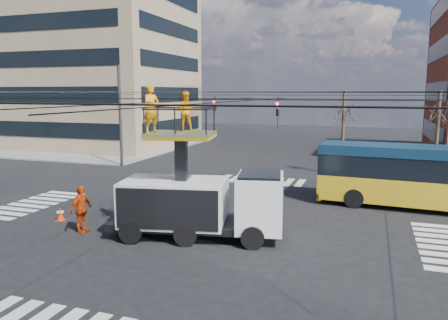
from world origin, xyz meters
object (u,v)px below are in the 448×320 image
Objects in this scene: traffic_cone at (60,214)px; worker_ground at (81,209)px; utility_truck at (201,189)px; flagger at (278,196)px.

worker_ground reaches higher than traffic_cone.
utility_truck is 5.08m from flagger.
flagger is (2.28, 4.40, -1.10)m from utility_truck.
flagger is at bearing 51.50° from utility_truck.
traffic_cone is 2.44m from worker_ground.
flagger is (9.33, 4.37, 0.60)m from traffic_cone.
flagger is (7.29, 5.52, -0.10)m from worker_ground.
utility_truck is at bearing -43.92° from flagger.
utility_truck is 11.72× the size of traffic_cone.
flagger is at bearing 25.11° from traffic_cone.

